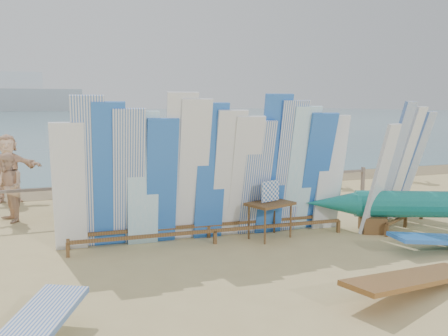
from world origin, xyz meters
name	(u,v)px	position (x,y,z in m)	size (l,w,h in m)	color
ground	(183,254)	(0.00, 0.00, 0.00)	(160.00, 160.00, 0.00)	tan
ocean	(55,114)	(0.00, 128.00, 0.00)	(320.00, 240.00, 0.02)	slate
wet_sand_strip	(122,188)	(0.00, 7.20, 0.00)	(40.00, 2.60, 0.01)	olive
distant_ship	(17,96)	(-12.00, 180.00, 5.31)	(45.00, 8.00, 14.00)	#999EA3
fence	(148,190)	(0.00, 3.00, 0.63)	(12.08, 0.08, 0.90)	#77665A
main_surfboard_rack	(211,176)	(0.73, 0.64, 1.27)	(5.74, 1.05, 2.85)	brown
side_surfboard_rack	(398,170)	(4.90, 0.34, 1.22)	(2.42, 1.72, 2.69)	brown
vendor_table	(270,219)	(1.88, 0.39, 0.38)	(1.02, 0.86, 1.15)	brown
flat_board_c	(414,291)	(2.62, -2.75, 0.00)	(0.56, 2.70, 0.07)	brown
beach_chair_left	(150,198)	(0.24, 4.04, 0.23)	(0.55, 0.57, 0.78)	#AF1215
beach_chair_right	(165,197)	(0.61, 3.97, 0.25)	(0.76, 0.77, 0.87)	#AF1215
stroller	(239,185)	(2.64, 3.85, 0.45)	(0.81, 0.96, 1.12)	#AF1215
beachgoer_10	(329,162)	(6.25, 5.09, 0.80)	(0.94, 0.40, 1.60)	#8C6042
beachgoer_3	(133,170)	(0.04, 5.29, 0.81)	(1.05, 0.43, 1.62)	tan
beachgoer_6	(219,171)	(2.02, 3.73, 0.89)	(0.87, 0.41, 1.77)	tan
beachgoer_8	(293,163)	(5.06, 5.30, 0.80)	(0.78, 0.37, 1.60)	beige
beachgoer_11	(8,168)	(-3.19, 6.01, 0.92)	(1.70, 0.55, 1.84)	beige
beachgoer_9	(307,158)	(6.15, 6.32, 0.80)	(1.03, 0.42, 1.59)	tan
beachgoer_4	(93,178)	(-1.19, 3.70, 0.88)	(1.03, 0.45, 1.76)	#8C6042
beachgoer_5	(118,165)	(-0.31, 5.77, 0.91)	(1.69, 0.55, 1.82)	beige
beachgoer_extra_0	(405,158)	(9.35, 5.19, 0.79)	(1.02, 0.42, 1.59)	tan
beachgoer_2	(8,188)	(-3.03, 3.60, 0.78)	(0.76, 0.37, 1.57)	beige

